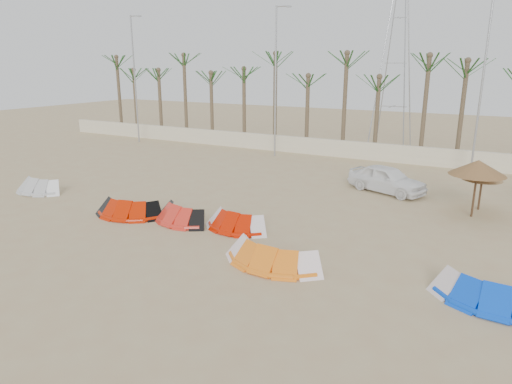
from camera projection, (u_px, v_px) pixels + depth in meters
The scene contains 16 objects.
ground at pixel (174, 268), 16.02m from camera, with size 120.00×120.00×0.00m, color tan.
boundary_wall at pixel (358, 150), 34.43m from camera, with size 60.00×0.30×1.30m, color beige.
palm_line at pixel (377, 71), 33.82m from camera, with size 52.00×4.00×7.70m.
lamp_a at pixel (135, 78), 40.59m from camera, with size 1.25×0.14×11.00m.
lamp_b at pixel (276, 80), 34.11m from camera, with size 1.25×0.14×11.00m.
lamp_c at pixel (483, 84), 27.64m from camera, with size 1.25×0.14×11.00m.
pylon at pixel (389, 148), 39.21m from camera, with size 3.00×3.00×14.00m, color #A5A8AD, non-canonical shape.
kite_grey at pixel (42, 185), 25.50m from camera, with size 3.04×1.75×0.90m.
kite_red_left at pixel (133, 207), 21.53m from camera, with size 3.53×2.15×0.90m.
kite_red_mid at pixel (183, 212), 20.71m from camera, with size 3.21×2.03×0.90m.
kite_red_right at pixel (239, 219), 19.77m from camera, with size 3.01×1.66×0.90m.
kite_orange at pixel (276, 252), 16.33m from camera, with size 3.73×1.69×0.90m.
kite_blue at pixel (499, 289), 13.61m from camera, with size 3.74×1.73×0.90m.
parasol_left at pixel (478, 168), 20.79m from camera, with size 2.52×2.52×2.71m.
parasol_mid at pixel (483, 173), 21.97m from camera, with size 1.86×1.86×2.20m.
car at pixel (387, 179), 25.33m from camera, with size 1.78×4.42×1.50m, color white.
Camera 1 is at (9.59, -11.51, 6.90)m, focal length 32.00 mm.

